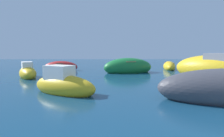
{
  "coord_description": "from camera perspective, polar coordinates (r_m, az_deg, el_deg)",
  "views": [
    {
      "loc": [
        -6.82,
        -5.07,
        2.11
      ],
      "look_at": [
        -6.58,
        10.93,
        0.51
      ],
      "focal_mm": 28.61,
      "sensor_mm": 36.0,
      "label": 1
    }
  ],
  "objects": [
    {
      "name": "moored_boat_6",
      "position": [
        19.85,
        -16.01,
        0.43
      ],
      "size": [
        3.6,
        1.7,
        1.3
      ],
      "rotation": [
        0.0,
        0.0,
        3.22
      ],
      "color": "#B21E1E",
      "rests_on": "ground"
    },
    {
      "name": "moored_boat_8",
      "position": [
        21.48,
        17.81,
        0.66
      ],
      "size": [
        2.17,
        4.01,
        1.16
      ],
      "rotation": [
        0.0,
        0.0,
        4.47
      ],
      "color": "gold",
      "rests_on": "ground"
    },
    {
      "name": "moored_boat_9",
      "position": [
        15.7,
        -25.35,
        -1.18
      ],
      "size": [
        2.6,
        3.28,
        1.48
      ],
      "rotation": [
        0.0,
        0.0,
        5.24
      ],
      "color": "gold",
      "rests_on": "ground"
    },
    {
      "name": "moored_boat_0",
      "position": [
        16.36,
        29.8,
        -0.06
      ],
      "size": [
        5.91,
        6.46,
        2.43
      ],
      "rotation": [
        0.0,
        0.0,
        2.25
      ],
      "color": "gold",
      "rests_on": "ground"
    },
    {
      "name": "moored_boat_2",
      "position": [
        9.24,
        -15.23,
        -5.04
      ],
      "size": [
        3.83,
        2.89,
        1.65
      ],
      "rotation": [
        0.0,
        0.0,
        5.79
      ],
      "color": "gold",
      "rests_on": "ground"
    },
    {
      "name": "moored_boat_5",
      "position": [
        17.39,
        5.17,
        0.39
      ],
      "size": [
        5.2,
        3.21,
        1.82
      ],
      "rotation": [
        0.0,
        0.0,
        3.4
      ],
      "color": "#197233",
      "rests_on": "ground"
    }
  ]
}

